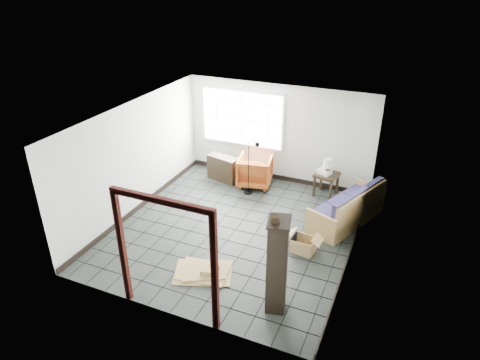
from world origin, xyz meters
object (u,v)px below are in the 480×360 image
at_px(tall_shelf, 277,265).
at_px(side_table, 327,177).
at_px(armchair, 255,169).
at_px(futon_sofa, 349,210).

bearing_deg(tall_shelf, side_table, 78.49).
bearing_deg(armchair, tall_shelf, 104.58).
bearing_deg(side_table, armchair, -175.01).
bearing_deg(futon_sofa, tall_shelf, -79.43).
bearing_deg(futon_sofa, side_table, 147.24).
relative_size(futon_sofa, armchair, 2.48).
distance_m(futon_sofa, armchair, 2.78).
xyz_separation_m(side_table, tall_shelf, (0.13, -4.24, 0.38)).
relative_size(side_table, tall_shelf, 0.36).
height_order(futon_sofa, side_table, futon_sofa).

